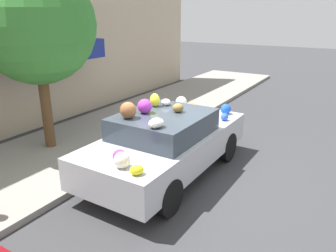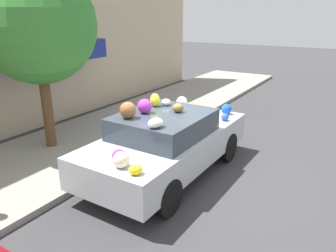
% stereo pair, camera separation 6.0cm
% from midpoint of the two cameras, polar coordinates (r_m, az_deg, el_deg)
% --- Properties ---
extents(ground_plane, '(60.00, 60.00, 0.00)m').
position_cam_midpoint_polar(ground_plane, '(6.92, 0.73, -8.32)').
color(ground_plane, '#38383A').
extents(sidewalk_curb, '(24.00, 3.20, 0.12)m').
position_cam_midpoint_polar(sidewalk_curb, '(8.48, -15.13, -3.25)').
color(sidewalk_curb, gray).
rests_on(sidewalk_curb, ground).
extents(building_facade, '(18.00, 1.20, 6.13)m').
position_cam_midpoint_polar(building_facade, '(9.67, -26.04, 16.27)').
color(building_facade, '#C6B293').
rests_on(building_facade, ground).
extents(street_tree, '(2.59, 2.59, 4.12)m').
position_cam_midpoint_polar(street_tree, '(7.95, -21.65, 16.03)').
color(street_tree, brown).
rests_on(street_tree, sidewalk_curb).
extents(art_car, '(4.10, 1.82, 1.65)m').
position_cam_midpoint_polar(art_car, '(6.63, 0.08, -2.68)').
color(art_car, '#B7BABF').
rests_on(art_car, ground).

